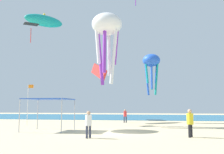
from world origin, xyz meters
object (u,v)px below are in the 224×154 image
person_central (125,115)px  kite_diamond_black (31,25)px  person_near_tent (190,121)px  kite_octopus_blue (151,62)px  banner_flag (28,101)px  kite_inflatable_teal (44,21)px  kite_octopus_white (107,28)px  kite_parafoil_red (99,72)px  person_leftmost (88,122)px  canopy_tent (49,100)px

person_central → kite_diamond_black: kite_diamond_black is taller
person_near_tent → kite_octopus_blue: 16.45m
person_central → banner_flag: (-9.31, -6.07, 1.54)m
kite_diamond_black → kite_inflatable_teal: size_ratio=0.45×
kite_inflatable_teal → person_central: bearing=126.8°
kite_diamond_black → kite_octopus_white: (9.27, -1.58, -1.30)m
banner_flag → kite_parafoil_red: size_ratio=0.95×
person_leftmost → kite_parafoil_red: bearing=36.5°
kite_octopus_blue → kite_parafoil_red: bearing=110.9°
kite_octopus_blue → canopy_tent: bearing=-153.9°
person_near_tent → person_central: size_ratio=1.10×
kite_octopus_blue → kite_diamond_black: bearing=167.9°
person_central → kite_octopus_white: kite_octopus_white is taller
kite_octopus_blue → kite_octopus_white: bearing=-155.8°
kite_octopus_blue → kite_diamond_black: kite_diamond_black is taller
banner_flag → kite_parafoil_red: bearing=71.3°
banner_flag → kite_octopus_blue: kite_octopus_blue is taller
kite_inflatable_teal → kite_octopus_white: kite_inflatable_teal is taller
person_leftmost → kite_octopus_white: 13.55m
person_leftmost → kite_octopus_blue: 18.02m
person_near_tent → banner_flag: bearing=89.5°
kite_diamond_black → kite_parafoil_red: size_ratio=0.52×
kite_diamond_black → kite_inflatable_teal: bearing=63.4°
person_near_tent → person_leftmost: (-6.18, -1.51, -0.06)m
banner_flag → kite_parafoil_red: (4.47, 13.20, 4.68)m
person_near_tent → kite_octopus_white: 14.24m
kite_octopus_blue → person_leftmost: bearing=-133.7°
kite_parafoil_red → person_leftmost: bearing=-22.8°
kite_parafoil_red → canopy_tent: bearing=-33.5°
kite_octopus_blue → kite_parafoil_red: 10.13m
kite_diamond_black → kite_octopus_white: bearing=-45.6°
kite_inflatable_teal → banner_flag: bearing=58.7°
canopy_tent → kite_octopus_white: 10.33m
person_near_tent → kite_octopus_blue: kite_octopus_blue is taller
kite_inflatable_teal → kite_parafoil_red: kite_inflatable_teal is taller
kite_diamond_black → canopy_tent: bearing=-89.0°
person_near_tent → person_leftmost: bearing=131.0°
person_central → kite_octopus_white: bearing=-138.9°
canopy_tent → kite_inflatable_teal: kite_inflatable_teal is taller
person_leftmost → banner_flag: banner_flag is taller
kite_octopus_blue → kite_parafoil_red: kite_parafoil_red is taller
kite_parafoil_red → kite_diamond_black: bearing=-60.9°
person_near_tent → person_central: person_near_tent is taller
person_central → kite_inflatable_teal: (-11.31, 1.36, 12.69)m
banner_flag → kite_inflatable_teal: kite_inflatable_teal is taller
person_near_tent → kite_diamond_black: 21.74m
banner_flag → kite_octopus_white: (8.13, 0.61, 7.53)m
person_near_tent → kite_inflatable_teal: 26.24m
person_leftmost → kite_inflatable_teal: bearing=58.3°
kite_octopus_white → kite_parafoil_red: bearing=-100.3°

